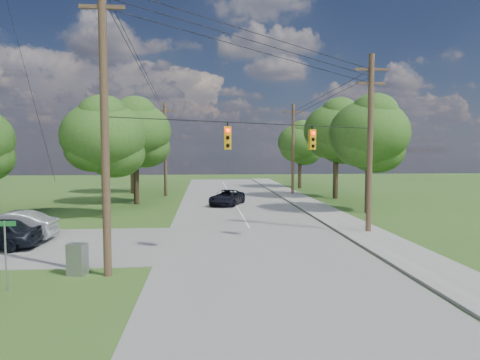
{
  "coord_description": "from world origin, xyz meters",
  "views": [
    {
      "loc": [
        -0.79,
        -16.44,
        4.92
      ],
      "look_at": [
        0.99,
        5.0,
        3.42
      ],
      "focal_mm": 32.0,
      "sensor_mm": 36.0,
      "label": 1
    }
  ],
  "objects": [
    {
      "name": "tree_w_mid",
      "position": [
        -7.0,
        23.0,
        6.58
      ],
      "size": [
        6.4,
        6.4,
        9.22
      ],
      "color": "#413320",
      "rests_on": "ground"
    },
    {
      "name": "car_main_north",
      "position": [
        1.19,
        21.47,
        0.7
      ],
      "size": [
        3.8,
        5.31,
        1.34
      ],
      "primitive_type": "imported",
      "rotation": [
        0.0,
        0.0,
        -0.36
      ],
      "color": "black",
      "rests_on": "main_road"
    },
    {
      "name": "street_name_sign",
      "position": [
        -7.72,
        -1.16,
        1.59
      ],
      "size": [
        0.74,
        0.06,
        2.48
      ],
      "rotation": [
        0.0,
        0.0,
        0.04
      ],
      "color": "gray",
      "rests_on": "ground"
    },
    {
      "name": "traffic_signals",
      "position": [
        2.55,
        4.43,
        5.5
      ],
      "size": [
        4.91,
        3.27,
        1.05
      ],
      "color": "#DEA50D",
      "rests_on": "ground"
    },
    {
      "name": "tree_w_near",
      "position": [
        -8.0,
        15.0,
        5.92
      ],
      "size": [
        6.0,
        6.0,
        8.4
      ],
      "color": "#413320",
      "rests_on": "ground"
    },
    {
      "name": "tree_e_near",
      "position": [
        12.0,
        16.0,
        6.25
      ],
      "size": [
        6.2,
        6.2,
        8.81
      ],
      "color": "#413320",
      "rests_on": "ground"
    },
    {
      "name": "pole_north_w",
      "position": [
        -5.0,
        30.0,
        5.13
      ],
      "size": [
        2.0,
        0.32,
        10.0
      ],
      "color": "brown",
      "rests_on": "ground"
    },
    {
      "name": "sidewalk_east",
      "position": [
        8.7,
        5.0,
        0.06
      ],
      "size": [
        2.6,
        100.0,
        0.12
      ],
      "primitive_type": "cube",
      "color": "#AAA79F",
      "rests_on": "ground"
    },
    {
      "name": "ground",
      "position": [
        0.0,
        0.0,
        0.0
      ],
      "size": [
        140.0,
        140.0,
        0.0
      ],
      "primitive_type": "plane",
      "color": "#37591D",
      "rests_on": "ground"
    },
    {
      "name": "pole_sw",
      "position": [
        -4.6,
        0.4,
        6.23
      ],
      "size": [
        2.0,
        0.32,
        12.0
      ],
      "color": "brown",
      "rests_on": "ground"
    },
    {
      "name": "car_cross_silver",
      "position": [
        -11.3,
        7.09,
        0.83
      ],
      "size": [
        4.9,
        1.79,
        1.6
      ],
      "primitive_type": "imported",
      "rotation": [
        0.0,
        0.0,
        -1.59
      ],
      "color": "#B4B5BB",
      "rests_on": "cross_road"
    },
    {
      "name": "pole_ne",
      "position": [
        8.9,
        8.0,
        5.47
      ],
      "size": [
        2.0,
        0.32,
        10.5
      ],
      "color": "brown",
      "rests_on": "ground"
    },
    {
      "name": "main_road",
      "position": [
        2.0,
        5.0,
        0.01
      ],
      "size": [
        10.0,
        100.0,
        0.03
      ],
      "primitive_type": "cube",
      "color": "gray",
      "rests_on": "ground"
    },
    {
      "name": "power_lines",
      "position": [
        1.5,
        11.54,
        9.15
      ],
      "size": [
        13.93,
        29.62,
        4.93
      ],
      "color": "black",
      "rests_on": "ground"
    },
    {
      "name": "control_cabinet",
      "position": [
        -5.81,
        0.59,
        0.63
      ],
      "size": [
        0.81,
        0.68,
        1.26
      ],
      "primitive_type": "cube",
      "rotation": [
        0.0,
        0.0,
        -0.29
      ],
      "color": "gray",
      "rests_on": "ground"
    },
    {
      "name": "pole_north_e",
      "position": [
        8.9,
        30.0,
        5.13
      ],
      "size": [
        2.0,
        0.32,
        10.0
      ],
      "color": "brown",
      "rests_on": "ground"
    },
    {
      "name": "tree_e_far",
      "position": [
        11.5,
        38.0,
        5.92
      ],
      "size": [
        5.8,
        5.8,
        8.32
      ],
      "color": "#413320",
      "rests_on": "ground"
    },
    {
      "name": "tree_e_mid",
      "position": [
        12.5,
        26.0,
        6.91
      ],
      "size": [
        6.6,
        6.6,
        9.64
      ],
      "color": "#413320",
      "rests_on": "ground"
    },
    {
      "name": "tree_w_far",
      "position": [
        -9.0,
        33.0,
        6.25
      ],
      "size": [
        6.0,
        6.0,
        8.73
      ],
      "color": "#413320",
      "rests_on": "ground"
    }
  ]
}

